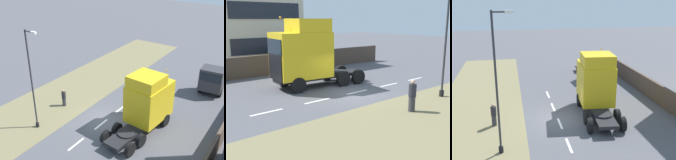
# 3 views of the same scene
# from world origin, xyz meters

# --- Properties ---
(ground_plane) EXTENTS (120.00, 120.00, 0.00)m
(ground_plane) POSITION_xyz_m (0.00, 0.00, 0.00)
(ground_plane) COLOR #515156
(ground_plane) RESTS_ON ground
(grass_verge) EXTENTS (7.00, 44.00, 0.01)m
(grass_verge) POSITION_xyz_m (-6.00, 0.00, 0.01)
(grass_verge) COLOR olive
(grass_verge) RESTS_ON ground
(lane_markings) EXTENTS (0.16, 14.60, 0.00)m
(lane_markings) POSITION_xyz_m (0.00, -0.70, 0.00)
(lane_markings) COLOR white
(lane_markings) RESTS_ON ground
(boundary_wall) EXTENTS (0.25, 24.00, 1.75)m
(boundary_wall) POSITION_xyz_m (9.00, 0.00, 0.87)
(boundary_wall) COLOR #4C3D33
(boundary_wall) RESTS_ON ground
(lorry_cab) EXTENTS (3.16, 6.97, 4.86)m
(lorry_cab) POSITION_xyz_m (3.25, 1.20, 2.37)
(lorry_cab) COLOR black
(lorry_cab) RESTS_ON ground
(flatbed_truck) EXTENTS (2.49, 5.47, 2.82)m
(flatbed_truck) POSITION_xyz_m (5.89, 10.27, 1.48)
(flatbed_truck) COLOR #333338
(flatbed_truck) RESTS_ON ground
(lamp_post) EXTENTS (1.26, 0.28, 8.25)m
(lamp_post) POSITION_xyz_m (-4.04, -3.94, 3.93)
(lamp_post) COLOR black
(lamp_post) RESTS_ON ground
(pedestrian) EXTENTS (0.39, 0.39, 1.67)m
(pedestrian) POSITION_xyz_m (-4.67, -0.13, 0.82)
(pedestrian) COLOR #333338
(pedestrian) RESTS_ON ground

